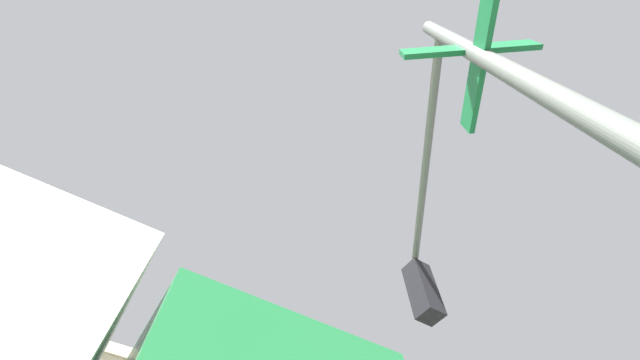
# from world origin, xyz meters

# --- Properties ---
(traffic_signal_near) EXTENTS (2.41, 3.12, 5.07)m
(traffic_signal_near) POSITION_xyz_m (-6.61, -5.49, 3.61)
(traffic_signal_near) COLOR #474C47
(traffic_signal_near) RESTS_ON ground_plane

